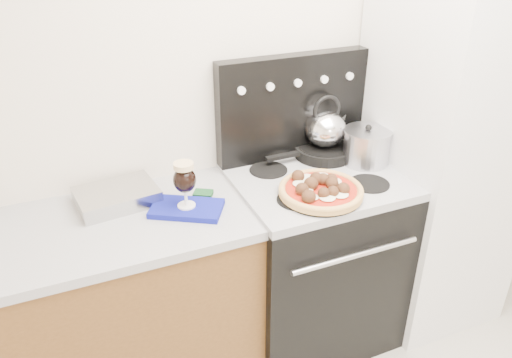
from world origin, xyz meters
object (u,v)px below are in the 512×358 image
pizza_pan (321,195)px  pizza (321,189)px  oven_mitt (187,209)px  stock_pot (366,147)px  fridge (442,148)px  beer_glass (185,185)px  tea_kettle (326,126)px  base_cabinet (85,322)px  skillet (324,151)px  stove_body (312,261)px

pizza_pan → pizza: 0.03m
oven_mitt → stock_pot: (0.91, 0.06, 0.09)m
fridge → oven_mitt: bearing=179.7°
pizza_pan → stock_pot: 0.42m
pizza_pan → beer_glass: bearing=165.8°
oven_mitt → tea_kettle: bearing=14.9°
base_cabinet → fridge: 1.88m
oven_mitt → skillet: skillet is taller
stove_body → tea_kettle: 0.68m
fridge → pizza: fridge is taller
skillet → pizza: bearing=-121.9°
pizza_pan → tea_kettle: 0.44m
fridge → stock_pot: (-0.41, 0.07, 0.05)m
base_cabinet → pizza_pan: size_ratio=4.21×
beer_glass → tea_kettle: size_ratio=0.92×
oven_mitt → skillet: (0.77, 0.20, 0.03)m
fridge → pizza_pan: 0.79m
pizza → stock_pot: 0.42m
skillet → tea_kettle: bearing=0.0°
pizza → stock_pot: (0.36, 0.20, 0.04)m
fridge → tea_kettle: 0.61m
stove_body → beer_glass: bearing=-178.4°
stove_body → pizza_pan: pizza_pan is taller
fridge → stock_pot: bearing=170.5°
stove_body → fridge: fridge is taller
fridge → skillet: bearing=159.2°
fridge → base_cabinet: bearing=178.4°
pizza_pan → tea_kettle: size_ratio=1.57×
skillet → stock_pot: bearing=-44.5°
beer_glass → stock_pot: size_ratio=0.92×
oven_mitt → pizza_pan: (0.55, -0.14, 0.01)m
stove_body → oven_mitt: 0.79m
base_cabinet → stock_pot: stock_pot is taller
beer_glass → fridge: bearing=-0.3°
fridge → tea_kettle: (-0.56, 0.21, 0.13)m
stove_body → base_cabinet: bearing=178.7°
base_cabinet → stock_pot: 1.50m
pizza → skillet: bearing=58.1°
fridge → stock_pot: 0.42m
oven_mitt → beer_glass: beer_glass is taller
fridge → beer_glass: size_ratio=9.39×
beer_glass → tea_kettle: (0.77, 0.20, 0.06)m
beer_glass → pizza: (0.55, -0.14, -0.07)m
stove_body → pizza: 0.55m
beer_glass → stock_pot: (0.91, 0.06, -0.03)m
fridge → pizza: bearing=-170.3°
skillet → tea_kettle: size_ratio=1.32×
stove_body → skillet: skillet is taller
base_cabinet → beer_glass: size_ratio=7.17×
oven_mitt → pizza_pan: 0.57m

